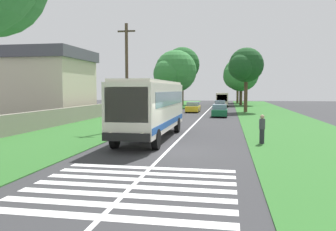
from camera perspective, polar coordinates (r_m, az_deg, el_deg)
ground at (r=17.81m, az=-0.03°, el=-5.91°), size 160.00×160.00×0.00m
grass_verge_left at (r=34.31m, az=-9.10°, el=-0.94°), size 120.00×8.00×0.04m
grass_verge_right at (r=32.79m, az=19.08°, el=-1.38°), size 120.00×8.00×0.04m
centre_line at (r=32.55m, az=4.66°, el=-1.22°), size 110.00×0.16×0.01m
coach_bus at (r=21.91m, az=-2.77°, el=1.67°), size 11.16×2.62×3.73m
zebra_crossing at (r=11.43m, az=-6.14°, el=-11.82°), size 5.85×6.80×0.01m
trailing_car_0 at (r=40.19m, az=8.69°, el=0.76°), size 4.30×1.78×1.43m
trailing_car_1 at (r=47.56m, az=4.24°, el=1.36°), size 4.30×1.78×1.43m
trailing_car_2 at (r=54.54m, az=8.74°, el=1.71°), size 4.30×1.78×1.43m
trailing_minibus_0 at (r=62.81m, az=9.11°, el=2.86°), size 6.00×2.14×2.53m
roadside_tree_left_1 at (r=60.05m, az=1.12°, el=7.27°), size 8.99×7.36×10.03m
roadside_tree_left_2 at (r=70.44m, az=2.33°, el=8.39°), size 8.20×7.08×11.76m
roadside_tree_right_0 at (r=68.97m, az=12.00°, el=6.67°), size 8.38×6.91×9.60m
roadside_tree_right_1 at (r=80.85m, az=11.54°, el=6.70°), size 8.21×6.67×10.03m
roadside_tree_right_2 at (r=48.57m, az=12.83°, el=8.10°), size 5.88×4.84×8.92m
utility_pole at (r=27.02m, az=-6.95°, el=6.78°), size 0.24×1.40×8.28m
roadside_wall at (r=40.11m, az=-11.34°, el=0.87°), size 70.00×0.40×1.46m
roadside_building at (r=40.32m, az=-19.01°, el=5.16°), size 9.25×7.76×7.61m
pedestrian at (r=20.44m, az=15.54°, el=-2.17°), size 0.34×0.34×1.69m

